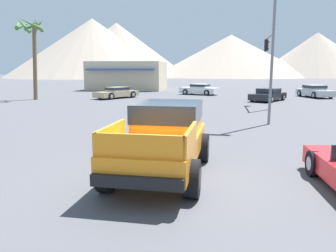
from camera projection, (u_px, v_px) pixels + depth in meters
ground_plane at (169, 179)px, 8.38m from camera, size 320.00×320.00×0.00m
orange_pickup_truck at (165, 133)px, 8.93m from camera, size 2.36×5.01×1.84m
parked_car_dark at (268, 95)px, 29.18m from camera, size 3.71×4.59×1.12m
parked_car_silver at (315, 91)px, 33.06m from camera, size 2.95×4.74×1.23m
parked_car_tan at (117, 92)px, 31.97m from camera, size 3.76×4.78×1.09m
parked_car_white at (199, 89)px, 36.56m from camera, size 4.55×3.15×1.19m
traffic_light_main at (269, 55)px, 23.98m from camera, size 0.38×4.31×5.40m
street_lamp_post at (274, 25)px, 15.94m from camera, size 0.90×0.24×8.27m
palm_tree_tall at (31, 38)px, 29.81m from camera, size 2.93×2.69×7.38m
storefront_building at (128, 76)px, 45.54m from camera, size 10.12×7.16×3.86m
distant_mountain_range at (187, 52)px, 122.15m from camera, size 147.08×77.04×20.96m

